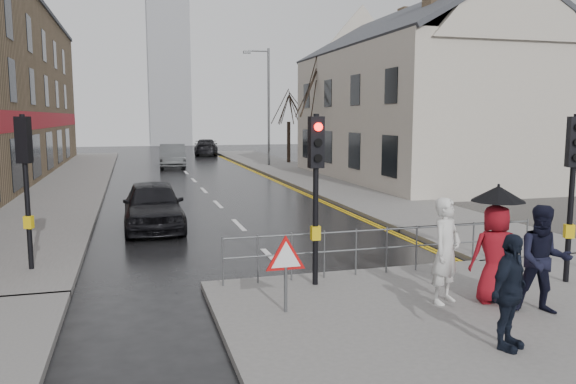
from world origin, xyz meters
TOP-DOWN VIEW (x-y plane):
  - ground at (0.00, 0.00)m, footprint 120.00×120.00m
  - near_pavement at (3.00, -3.50)m, footprint 10.00×9.00m
  - left_pavement at (-6.50, 23.00)m, footprint 4.00×44.00m
  - right_pavement at (6.50, 25.00)m, footprint 4.00×40.00m
  - pavement_bridge_right at (6.50, 3.00)m, footprint 4.00×4.20m
  - building_right_cream at (12.00, 18.00)m, footprint 9.00×16.40m
  - church_tower at (1.50, 62.00)m, footprint 5.00×5.00m
  - traffic_signal_near_left at (0.20, 0.20)m, footprint 0.28×0.27m
  - traffic_signal_near_right at (5.20, -1.00)m, footprint 0.34×0.33m
  - traffic_signal_far_left at (-5.50, 3.00)m, footprint 0.34×0.33m
  - guard_railing_front at (1.95, 0.60)m, footprint 7.14×0.04m
  - warning_sign at (-0.80, -1.21)m, footprint 0.80×0.07m
  - street_lamp at (5.82, 28.00)m, footprint 1.83×0.25m
  - tree_near at (7.50, 22.00)m, footprint 2.40×2.40m
  - tree_far at (8.00, 30.00)m, footprint 2.40×2.40m
  - pedestrian_a at (2.11, -1.49)m, footprint 0.83×0.75m
  - pedestrian_b at (3.41, -2.41)m, footprint 1.13×1.04m
  - pedestrian_with_umbrella at (2.96, -1.72)m, footprint 0.99×0.96m
  - pedestrian_d at (1.89, -3.55)m, footprint 1.07×0.86m
  - car_parked at (-2.68, 7.59)m, footprint 1.79×4.44m
  - car_mid at (-0.54, 29.37)m, footprint 2.00×5.00m
  - car_far at (3.30, 41.26)m, footprint 2.74×5.37m

SIDE VIEW (x-z plane):
  - ground at x=0.00m, z-range 0.00..0.00m
  - near_pavement at x=3.00m, z-range 0.00..0.14m
  - left_pavement at x=-6.50m, z-range 0.00..0.14m
  - right_pavement at x=6.50m, z-range 0.00..0.14m
  - pavement_bridge_right at x=6.50m, z-range 0.00..0.14m
  - car_far at x=3.30m, z-range 0.00..1.49m
  - car_parked at x=-2.68m, z-range 0.00..1.51m
  - car_mid at x=-0.54m, z-range 0.00..1.62m
  - guard_railing_front at x=1.95m, z-range 0.36..1.36m
  - pedestrian_d at x=1.89m, z-range 0.14..1.84m
  - warning_sign at x=-0.80m, z-range 0.37..1.72m
  - pedestrian_b at x=3.41m, z-range 0.14..2.01m
  - pedestrian_a at x=2.11m, z-range 0.14..2.06m
  - pedestrian_with_umbrella at x=2.96m, z-range 0.21..2.35m
  - traffic_signal_near_left at x=0.20m, z-range 0.76..4.16m
  - traffic_signal_near_right at x=5.20m, z-range 0.76..4.16m
  - traffic_signal_far_left at x=-5.50m, z-range 0.76..4.16m
  - tree_far at x=8.00m, z-range 1.60..7.24m
  - street_lamp at x=5.82m, z-range 0.71..8.71m
  - building_right_cream at x=12.00m, z-range -0.27..9.83m
  - tree_near at x=7.50m, z-range 1.85..8.43m
  - church_tower at x=1.50m, z-range 0.00..18.00m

